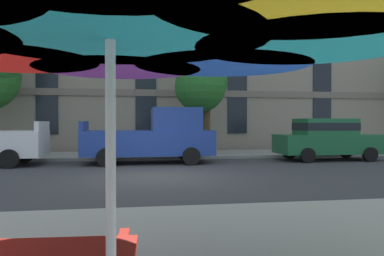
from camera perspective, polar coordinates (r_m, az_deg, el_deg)
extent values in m
plane|color=#38383A|center=(11.32, -5.50, -7.38)|extent=(120.00, 120.00, 0.00)
cube|color=gray|center=(18.06, -6.80, -4.09)|extent=(56.00, 3.60, 0.12)
cube|color=gray|center=(27.37, -7.51, 17.82)|extent=(45.46, 12.00, 19.20)
cube|color=#6B6056|center=(20.21, -7.04, 5.35)|extent=(44.56, 0.08, 0.36)
cube|color=#6B6056|center=(20.71, -7.06, 14.21)|extent=(44.56, 0.08, 0.36)
cube|color=silver|center=(15.27, -21.88, 0.28)|extent=(0.16, 1.75, 0.36)
cylinder|color=black|center=(16.45, -24.14, -3.67)|extent=(0.68, 0.22, 0.68)
cylinder|color=black|center=(14.64, -26.09, -4.24)|extent=(0.68, 0.22, 0.68)
cube|color=navy|center=(14.91, -6.69, -2.21)|extent=(5.10, 1.90, 0.96)
cube|color=navy|center=(14.97, -2.49, 1.36)|extent=(1.90, 1.75, 0.90)
cube|color=navy|center=(15.00, -16.17, 0.30)|extent=(0.16, 1.75, 0.36)
cylinder|color=black|center=(14.02, -13.02, -4.40)|extent=(0.68, 0.22, 0.68)
cylinder|color=black|center=(15.91, -12.53, -3.77)|extent=(0.68, 0.22, 0.68)
cylinder|color=black|center=(14.15, -0.11, -4.32)|extent=(0.68, 0.22, 0.68)
cylinder|color=black|center=(16.03, -1.15, -3.71)|extent=(0.68, 0.22, 0.68)
cube|color=#195933|center=(17.03, 20.04, -2.28)|extent=(4.40, 1.76, 0.80)
cube|color=#195933|center=(16.94, 19.61, 0.21)|extent=(2.30, 1.55, 0.68)
cube|color=black|center=(16.94, 19.61, 0.21)|extent=(2.32, 1.57, 0.32)
cylinder|color=black|center=(18.50, 22.41, -3.29)|extent=(0.60, 0.22, 0.60)
cylinder|color=black|center=(17.03, 25.50, -3.66)|extent=(0.60, 0.22, 0.60)
cylinder|color=black|center=(17.25, 14.63, -3.55)|extent=(0.60, 0.22, 0.60)
cylinder|color=black|center=(15.65, 17.22, -4.01)|extent=(0.60, 0.22, 0.60)
cylinder|color=#4C3823|center=(18.30, 2.19, -0.20)|extent=(0.41, 0.41, 2.56)
sphere|color=#236023|center=(18.04, 1.25, 6.30)|extent=(2.46, 2.46, 2.46)
sphere|color=#236023|center=(18.72, 1.39, 7.42)|extent=(2.02, 2.02, 2.02)
sphere|color=#236023|center=(18.22, 2.81, 6.99)|extent=(1.69, 1.69, 1.69)
cylinder|color=silver|center=(2.22, -12.28, -9.03)|extent=(0.06, 0.06, 2.49)
cone|color=#199EB2|center=(2.53, 17.91, 16.14)|extent=(1.47, 1.47, 0.40)
cone|color=blue|center=(3.20, 4.73, 12.90)|extent=(1.47, 1.47, 0.40)
cone|color=#662D9E|center=(3.47, -11.13, 11.95)|extent=(1.47, 1.47, 0.40)
cone|color=red|center=(3.27, -27.13, 12.55)|extent=(1.47, 1.47, 0.40)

